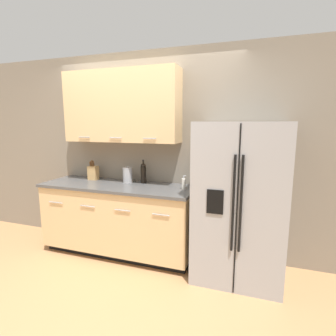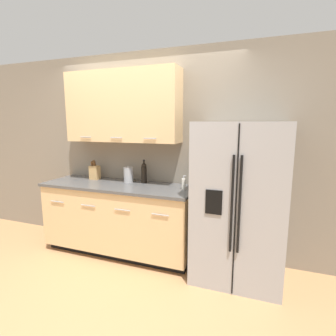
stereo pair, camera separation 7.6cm
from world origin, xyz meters
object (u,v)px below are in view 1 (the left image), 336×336
(soap_dispenser, at_px, (184,184))
(wine_bottle, at_px, (143,173))
(refrigerator, at_px, (239,202))
(steel_canister, at_px, (128,175))
(knife_block, at_px, (93,172))

(soap_dispenser, bearing_deg, wine_bottle, 164.67)
(wine_bottle, bearing_deg, refrigerator, -10.67)
(refrigerator, relative_size, soap_dispenser, 10.07)
(refrigerator, xyz_separation_m, wine_bottle, (-1.23, 0.23, 0.21))
(steel_canister, bearing_deg, knife_block, 179.20)
(refrigerator, distance_m, steel_canister, 1.46)
(soap_dispenser, bearing_deg, refrigerator, -6.28)
(refrigerator, distance_m, knife_block, 1.99)
(refrigerator, height_order, steel_canister, refrigerator)
(refrigerator, bearing_deg, knife_block, 174.15)
(knife_block, bearing_deg, refrigerator, -5.85)
(refrigerator, bearing_deg, soap_dispenser, 173.72)
(steel_canister, bearing_deg, soap_dispenser, -8.83)
(soap_dispenser, xyz_separation_m, steel_canister, (-0.80, 0.12, 0.03))
(refrigerator, relative_size, knife_block, 6.26)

